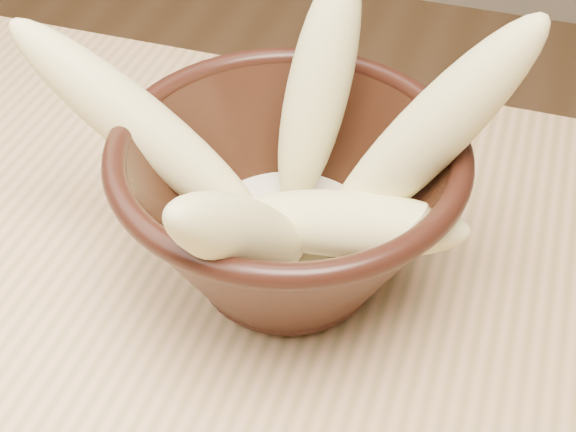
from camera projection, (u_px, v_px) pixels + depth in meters
The scene contains 7 objects.
bowl at pixel (288, 204), 0.50m from camera, with size 0.22×0.22×0.12m.
milk_puddle at pixel (288, 237), 0.52m from camera, with size 0.12×0.12×0.02m, color beige.
banana_upright at pixel (318, 89), 0.50m from camera, with size 0.04×0.04×0.16m, color #E8D789.
banana_left at pixel (142, 128), 0.50m from camera, with size 0.04×0.04×0.20m, color #E8D789.
banana_right at pixel (423, 140), 0.46m from camera, with size 0.04×0.04×0.19m, color #E8D789.
banana_across at pixel (342, 223), 0.47m from camera, with size 0.04×0.04×0.15m, color #E8D789.
banana_front at pixel (243, 234), 0.43m from camera, with size 0.04×0.04×0.16m, color #E8D789.
Camera 1 is at (-0.06, -0.20, 1.15)m, focal length 50.00 mm.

